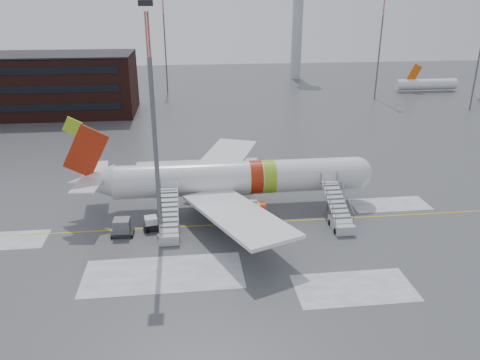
{
  "coord_description": "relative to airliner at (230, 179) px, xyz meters",
  "views": [
    {
      "loc": [
        -3.4,
        -45.95,
        22.69
      ],
      "look_at": [
        2.18,
        1.74,
        4.0
      ],
      "focal_mm": 35.0,
      "sensor_mm": 36.0,
      "label": 1
    }
  ],
  "objects": [
    {
      "name": "control_tower",
      "position": [
        28.77,
        91.26,
        15.33
      ],
      "size": [
        6.4,
        6.4,
        30.0
      ],
      "color": "#B2B5BA",
      "rests_on": "ground"
    },
    {
      "name": "distant_aircraft",
      "position": [
        61.27,
        60.26,
        -3.42
      ],
      "size": [
        35.0,
        18.0,
        8.0
      ],
      "primitive_type": null,
      "color": "#D8590C",
      "rests_on": "ground"
    },
    {
      "name": "airstair_fwd",
      "position": [
        11.04,
        -6.54,
        -2.35
      ],
      "size": [
        2.05,
        7.7,
        3.48
      ],
      "color": "#B4B7BC",
      "rests_on": "ground"
    },
    {
      "name": "light_mast_far_ne",
      "position": [
        40.77,
        58.26,
        10.42
      ],
      "size": [
        1.2,
        1.2,
        24.25
      ],
      "color": "#595B60",
      "rests_on": "ground"
    },
    {
      "name": "airliner",
      "position": [
        0.0,
        0.0,
        0.0
      ],
      "size": [
        35.03,
        32.97,
        11.18
      ],
      "color": "silver",
      "rests_on": "ground"
    },
    {
      "name": "light_mast_near",
      "position": [
        -7.66,
        -6.85,
        8.36
      ],
      "size": [
        1.2,
        1.2,
        22.58
      ],
      "color": "#595B60",
      "rests_on": "ground"
    },
    {
      "name": "pushback_tug",
      "position": [
        -8.5,
        -4.93,
        -2.79
      ],
      "size": [
        2.69,
        2.19,
        1.43
      ],
      "color": "black",
      "rests_on": "ground"
    },
    {
      "name": "light_mast_far_n",
      "position": [
        -9.23,
        74.26,
        10.42
      ],
      "size": [
        1.2,
        1.2,
        24.25
      ],
      "color": "#595B60",
      "rests_on": "ground"
    },
    {
      "name": "airstair_aft",
      "position": [
        -6.82,
        -6.54,
        -2.35
      ],
      "size": [
        2.05,
        7.7,
        3.48
      ],
      "color": "#A9ABB1",
      "rests_on": "ground"
    },
    {
      "name": "ground",
      "position": [
        -1.23,
        -3.74,
        -3.42
      ],
      "size": [
        260.0,
        260.0,
        0.0
      ],
      "primitive_type": "plane",
      "color": "#494C4F",
      "rests_on": "ground"
    },
    {
      "name": "uld_container",
      "position": [
        -11.63,
        -5.94,
        -2.57
      ],
      "size": [
        2.26,
        1.72,
        1.81
      ],
      "color": "black",
      "rests_on": "ground"
    }
  ]
}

